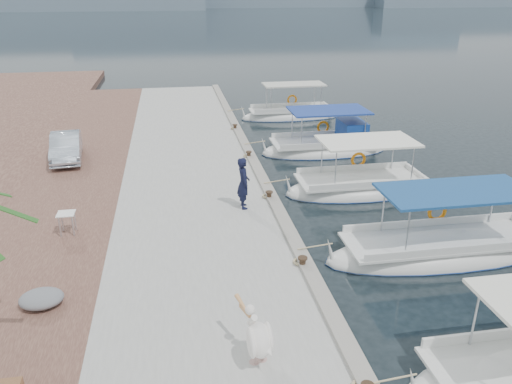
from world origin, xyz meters
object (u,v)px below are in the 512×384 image
(fishing_caique_c, at_px, (360,189))
(fisherman, at_px, (243,183))
(pelican, at_px, (259,338))
(fishing_caique_e, at_px, (291,116))
(fishing_caique_b, at_px, (442,251))
(parked_car, at_px, (66,147))
(fishing_caique_d, at_px, (326,148))

(fishing_caique_c, relative_size, fisherman, 3.38)
(fishing_caique_c, bearing_deg, pelican, -121.36)
(fishing_caique_c, distance_m, pelican, 11.70)
(pelican, bearing_deg, fishing_caique_e, 74.95)
(fishing_caique_b, height_order, fishing_caique_e, same)
(parked_car, bearing_deg, fishing_caique_d, -4.67)
(fisherman, xyz_separation_m, parked_car, (-7.32, 6.77, -0.34))
(fishing_caique_c, distance_m, parked_car, 13.48)
(fishing_caique_d, bearing_deg, fishing_caique_b, -87.33)
(pelican, xyz_separation_m, parked_car, (-6.45, 14.85, -0.01))
(fishing_caique_b, distance_m, fishing_caique_c, 5.59)
(fishing_caique_c, height_order, fishing_caique_e, same)
(fishing_caique_b, distance_m, fisherman, 7.06)
(fishing_caique_c, bearing_deg, fishing_caique_d, 88.21)
(fisherman, relative_size, parked_car, 0.51)
(pelican, height_order, fisherman, fisherman)
(fishing_caique_c, height_order, pelican, fishing_caique_c)
(fisherman, bearing_deg, pelican, 172.01)
(fishing_caique_e, distance_m, pelican, 23.55)
(fishing_caique_b, height_order, pelican, fishing_caique_b)
(fishing_caique_b, bearing_deg, fisherman, 148.12)
(pelican, bearing_deg, parked_car, 113.49)
(fishing_caique_d, height_order, fishing_caique_e, same)
(pelican, bearing_deg, fisherman, 83.91)
(parked_car, bearing_deg, pelican, -73.71)
(fishing_caique_b, height_order, fishing_caique_d, same)
(parked_car, bearing_deg, fishing_caique_b, -45.52)
(fishing_caique_e, distance_m, parked_car, 14.86)
(fishing_caique_c, distance_m, fishing_caique_e, 12.77)
(fishing_caique_d, relative_size, fisherman, 3.44)
(fisherman, bearing_deg, parked_car, 45.31)
(fishing_caique_c, relative_size, pelican, 4.15)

